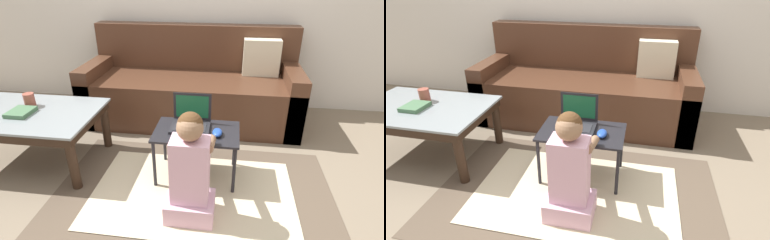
# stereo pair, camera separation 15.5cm
# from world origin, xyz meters

# --- Properties ---
(ground_plane) EXTENTS (16.00, 16.00, 0.00)m
(ground_plane) POSITION_xyz_m (0.00, 0.00, 0.00)
(ground_plane) COLOR #7F705B
(area_rug) EXTENTS (1.98, 1.25, 0.01)m
(area_rug) POSITION_xyz_m (0.08, -0.07, 0.00)
(area_rug) COLOR brown
(area_rug) RESTS_ON ground_plane
(couch) EXTENTS (2.14, 0.83, 0.93)m
(couch) POSITION_xyz_m (-0.09, 1.17, 0.32)
(couch) COLOR #4C2D1E
(couch) RESTS_ON ground_plane
(coffee_table) EXTENTS (1.07, 0.70, 0.45)m
(coffee_table) POSITION_xyz_m (-1.25, 0.17, 0.38)
(coffee_table) COLOR gray
(coffee_table) RESTS_ON ground_plane
(laptop_desk) EXTENTS (0.61, 0.39, 0.40)m
(laptop_desk) POSITION_xyz_m (0.08, 0.14, 0.35)
(laptop_desk) COLOR black
(laptop_desk) RESTS_ON ground_plane
(laptop) EXTENTS (0.28, 0.22, 0.23)m
(laptop) POSITION_xyz_m (0.03, 0.20, 0.44)
(laptop) COLOR #232328
(laptop) RESTS_ON laptop_desk
(computer_mouse) EXTENTS (0.07, 0.11, 0.04)m
(computer_mouse) POSITION_xyz_m (0.23, 0.10, 0.42)
(computer_mouse) COLOR #234CB2
(computer_mouse) RESTS_ON laptop_desk
(person_seated) EXTENTS (0.31, 0.41, 0.74)m
(person_seated) POSITION_xyz_m (0.10, -0.28, 0.34)
(person_seated) COLOR #E5B2CC
(person_seated) RESTS_ON ground_plane
(cup_on_table) EXTENTS (0.08, 0.08, 0.11)m
(cup_on_table) POSITION_xyz_m (-1.29, 0.28, 0.50)
(cup_on_table) COLOR #994C3D
(cup_on_table) RESTS_ON coffee_table
(book_on_table) EXTENTS (0.16, 0.19, 0.03)m
(book_on_table) POSITION_xyz_m (-1.27, 0.12, 0.47)
(book_on_table) COLOR #47704C
(book_on_table) RESTS_ON coffee_table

